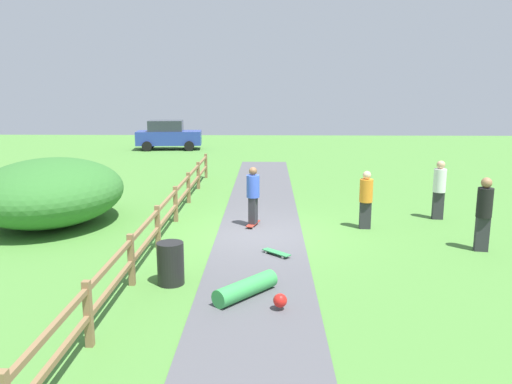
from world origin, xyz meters
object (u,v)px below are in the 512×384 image
(bush_large, at_px, (50,192))
(skater_fallen, at_px, (249,289))
(skateboard_loose, at_px, (276,252))
(parked_car_blue, at_px, (168,135))
(bystander_black, at_px, (484,210))
(bystander_white, at_px, (439,187))
(skater_riding, at_px, (253,194))
(bystander_orange, at_px, (366,197))
(trash_bin, at_px, (171,263))

(bush_large, relative_size, skater_fallen, 3.56)
(skateboard_loose, bearing_deg, parked_car_blue, 107.48)
(skater_fallen, xyz_separation_m, skateboard_loose, (0.58, 2.60, -0.11))
(bush_large, distance_m, bystander_black, 12.14)
(skateboard_loose, bearing_deg, bystander_white, 36.00)
(bystander_black, xyz_separation_m, bystander_white, (-0.07, 3.17, -0.02))
(bystander_black, height_order, parked_car_blue, parked_car_blue)
(skater_riding, relative_size, bystander_white, 0.96)
(bush_large, height_order, bystander_orange, bush_large)
(bystander_orange, relative_size, bystander_white, 0.92)
(bystander_black, bearing_deg, trash_bin, -162.11)
(skater_fallen, distance_m, bystander_black, 6.60)
(bush_large, height_order, skateboard_loose, bush_large)
(trash_bin, distance_m, skateboard_loose, 2.93)
(parked_car_blue, bearing_deg, skater_fallen, -75.58)
(skater_riding, height_order, skater_fallen, skater_riding)
(trash_bin, distance_m, bystander_black, 7.80)
(skater_fallen, bearing_deg, parked_car_blue, 104.42)
(skater_riding, bearing_deg, trash_bin, -109.33)
(bush_large, distance_m, trash_bin, 6.58)
(skater_riding, xyz_separation_m, bystander_orange, (3.27, -0.11, -0.07))
(bystander_white, bearing_deg, trash_bin, -142.81)
(bush_large, distance_m, skateboard_loose, 7.39)
(bush_large, xyz_separation_m, parked_car_blue, (-0.06, 18.69, -0.02))
(skater_riding, relative_size, bystander_orange, 1.04)
(bystander_orange, bearing_deg, trash_bin, -137.75)
(bystander_orange, bearing_deg, bystander_white, 24.93)
(bystander_white, bearing_deg, parked_car_blue, 123.62)
(trash_bin, height_order, skater_riding, skater_riding)
(skateboard_loose, xyz_separation_m, bystander_white, (5.09, 3.70, 0.94))
(trash_bin, bearing_deg, skateboard_loose, 39.76)
(bush_large, bearing_deg, bystander_white, 3.88)
(bystander_black, height_order, bystander_white, bystander_black)
(bystander_white, height_order, parked_car_blue, parked_car_blue)
(trash_bin, height_order, bystander_orange, bystander_orange)
(bush_large, relative_size, skater_riding, 2.87)
(skater_riding, distance_m, bystander_orange, 3.27)
(trash_bin, xyz_separation_m, bystander_white, (7.33, 5.56, 0.57))
(bush_large, height_order, parked_car_blue, bush_large)
(skater_fallen, height_order, bystander_white, bystander_white)
(trash_bin, bearing_deg, bystander_white, 37.19)
(bystander_white, bearing_deg, bush_large, -176.12)
(parked_car_blue, bearing_deg, bush_large, -89.82)
(skater_riding, bearing_deg, bystander_black, -20.18)
(skater_fallen, bearing_deg, bystander_black, 28.56)
(bystander_orange, relative_size, parked_car_blue, 0.39)
(trash_bin, distance_m, bystander_white, 9.22)
(bush_large, bearing_deg, bystander_black, -11.26)
(skater_riding, xyz_separation_m, bystander_black, (5.81, -2.14, 0.05))
(skater_riding, height_order, bystander_black, bystander_black)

